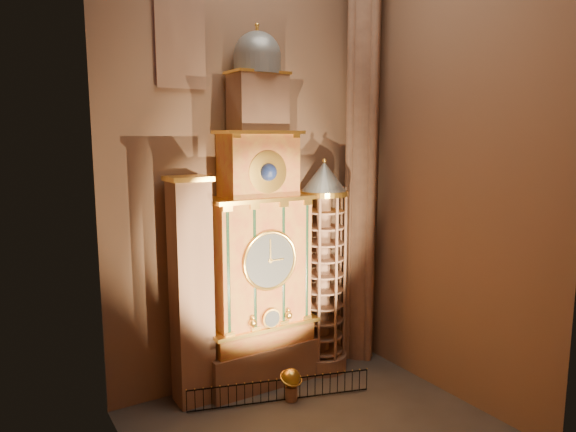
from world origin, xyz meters
TOP-DOWN VIEW (x-y plane):
  - floor at (0.00, 0.00)m, footprint 14.00×14.00m
  - wall_back at (0.00, 6.00)m, footprint 22.00×0.00m
  - wall_left at (-7.00, 0.00)m, footprint 0.00×22.00m
  - wall_right at (7.00, 0.00)m, footprint 0.00×22.00m
  - astronomical_clock at (0.00, 4.96)m, footprint 5.60×2.41m
  - portrait_tower at (-3.40, 4.98)m, footprint 1.80×1.60m
  - stair_turret at (3.50, 4.70)m, footprint 2.50×2.50m
  - gothic_pier at (6.10, 5.00)m, footprint 2.04×2.04m
  - stained_glass_window at (-3.20, 5.92)m, footprint 2.20×0.14m
  - celestial_globe at (0.35, 2.70)m, footprint 1.15×1.10m
  - iron_railing at (-0.14, 2.82)m, footprint 7.95×2.55m

SIDE VIEW (x-z plane):
  - floor at x=0.00m, z-range 0.00..0.00m
  - iron_railing at x=-0.14m, z-range 0.04..1.07m
  - celestial_globe at x=0.35m, z-range 0.15..1.65m
  - portrait_tower at x=-3.40m, z-range 0.05..10.25m
  - stair_turret at x=3.50m, z-range -0.13..10.67m
  - astronomical_clock at x=0.00m, z-range -1.67..15.03m
  - wall_back at x=0.00m, z-range 0.00..22.00m
  - wall_left at x=-7.00m, z-range 0.00..22.00m
  - wall_right at x=7.00m, z-range 0.00..22.00m
  - gothic_pier at x=6.10m, z-range 0.00..22.00m
  - stained_glass_window at x=-3.20m, z-range 13.90..19.10m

